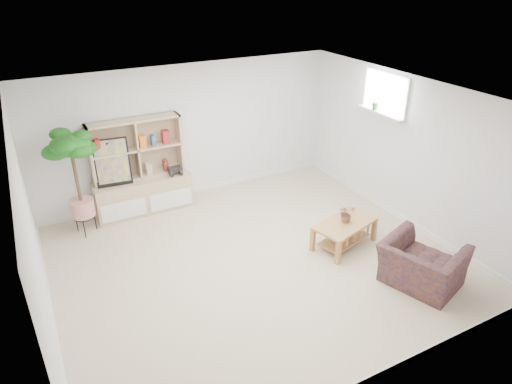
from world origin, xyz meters
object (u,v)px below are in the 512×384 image
storage_unit (140,168)px  coffee_table (344,234)px  floor_tree (78,184)px  armchair (422,262)px

storage_unit → coffee_table: storage_unit is taller
floor_tree → armchair: bearing=-42.7°
coffee_table → floor_tree: floor_tree is taller
floor_tree → armchair: 5.12m
armchair → coffee_table: bearing=-4.5°
storage_unit → armchair: bearing=-54.4°
armchair → storage_unit: bearing=17.2°
floor_tree → armchair: size_ratio=1.77×
floor_tree → storage_unit: bearing=16.7°
armchair → floor_tree: bearing=28.8°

